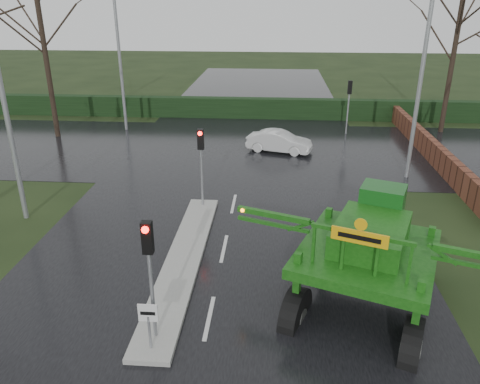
# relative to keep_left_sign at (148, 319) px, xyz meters

# --- Properties ---
(ground) EXTENTS (140.00, 140.00, 0.00)m
(ground) POSITION_rel_keep_left_sign_xyz_m (1.30, 1.50, -1.06)
(ground) COLOR black
(ground) RESTS_ON ground
(road_main) EXTENTS (14.00, 80.00, 0.02)m
(road_main) POSITION_rel_keep_left_sign_xyz_m (1.30, 11.50, -1.05)
(road_main) COLOR black
(road_main) RESTS_ON ground
(road_cross) EXTENTS (80.00, 12.00, 0.02)m
(road_cross) POSITION_rel_keep_left_sign_xyz_m (1.30, 17.50, -1.05)
(road_cross) COLOR black
(road_cross) RESTS_ON ground
(median_island) EXTENTS (1.20, 10.00, 0.16)m
(median_island) POSITION_rel_keep_left_sign_xyz_m (0.00, 4.50, -0.97)
(median_island) COLOR gray
(median_island) RESTS_ON ground
(hedge_row) EXTENTS (44.00, 0.90, 1.50)m
(hedge_row) POSITION_rel_keep_left_sign_xyz_m (1.30, 25.50, -0.31)
(hedge_row) COLOR black
(hedge_row) RESTS_ON ground
(brick_wall) EXTENTS (0.40, 20.00, 1.20)m
(brick_wall) POSITION_rel_keep_left_sign_xyz_m (11.80, 17.50, -0.46)
(brick_wall) COLOR #592D1E
(brick_wall) RESTS_ON ground
(keep_left_sign) EXTENTS (0.50, 0.07, 1.35)m
(keep_left_sign) POSITION_rel_keep_left_sign_xyz_m (0.00, 0.00, 0.00)
(keep_left_sign) COLOR gray
(keep_left_sign) RESTS_ON ground
(traffic_signal_near) EXTENTS (0.26, 0.33, 3.52)m
(traffic_signal_near) POSITION_rel_keep_left_sign_xyz_m (0.00, 0.49, 1.53)
(traffic_signal_near) COLOR gray
(traffic_signal_near) RESTS_ON ground
(traffic_signal_mid) EXTENTS (0.26, 0.33, 3.52)m
(traffic_signal_mid) POSITION_rel_keep_left_sign_xyz_m (0.00, 8.99, 1.53)
(traffic_signal_mid) COLOR gray
(traffic_signal_mid) RESTS_ON ground
(traffic_signal_far) EXTENTS (0.26, 0.33, 3.52)m
(traffic_signal_far) POSITION_rel_keep_left_sign_xyz_m (7.80, 21.51, 1.53)
(traffic_signal_far) COLOR gray
(traffic_signal_far) RESTS_ON ground
(street_light_left_near) EXTENTS (3.85, 0.30, 10.00)m
(street_light_left_near) POSITION_rel_keep_left_sign_xyz_m (-6.89, 7.50, 4.93)
(street_light_left_near) COLOR gray
(street_light_left_near) RESTS_ON ground
(street_light_right) EXTENTS (3.85, 0.30, 10.00)m
(street_light_right) POSITION_rel_keep_left_sign_xyz_m (9.49, 13.50, 4.93)
(street_light_right) COLOR gray
(street_light_right) RESTS_ON ground
(street_light_left_far) EXTENTS (3.85, 0.30, 10.00)m
(street_light_left_far) POSITION_rel_keep_left_sign_xyz_m (-6.89, 21.50, 4.93)
(street_light_left_far) COLOR gray
(street_light_left_far) RESTS_ON ground
(tree_left_far) EXTENTS (7.70, 7.70, 13.26)m
(tree_left_far) POSITION_rel_keep_left_sign_xyz_m (-11.20, 19.50, 6.09)
(tree_left_far) COLOR black
(tree_left_far) RESTS_ON ground
(tree_right_far) EXTENTS (7.00, 7.00, 12.05)m
(tree_right_far) POSITION_rel_keep_left_sign_xyz_m (14.30, 22.50, 5.44)
(tree_right_far) COLOR black
(tree_right_far) RESTS_ON ground
(crop_sprayer) EXTENTS (7.46, 5.90, 4.43)m
(crop_sprayer) POSITION_rel_keep_left_sign_xyz_m (3.83, 1.94, 1.04)
(crop_sprayer) COLOR black
(crop_sprayer) RESTS_ON ground
(white_sedan) EXTENTS (3.98, 2.26, 1.24)m
(white_sedan) POSITION_rel_keep_left_sign_xyz_m (3.32, 17.23, -1.06)
(white_sedan) COLOR silver
(white_sedan) RESTS_ON ground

